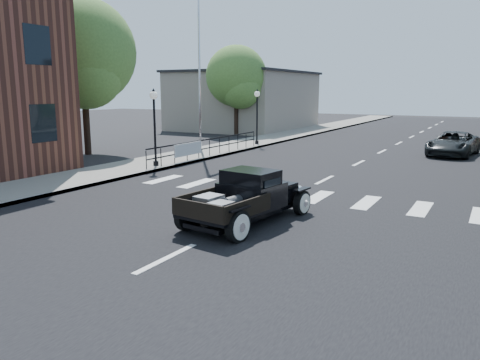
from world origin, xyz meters
The scene contains 14 objects.
ground centered at (0.00, 0.00, 0.00)m, with size 120.00×120.00×0.00m, color black.
road centered at (0.00, 15.00, 0.01)m, with size 14.00×80.00×0.02m, color black.
road_markings centered at (0.00, 10.00, 0.00)m, with size 12.00×60.00×0.06m, color silver, non-canonical shape.
sidewalk_left centered at (-8.50, 15.00, 0.07)m, with size 3.00×80.00×0.15m, color gray.
low_building_left centered at (-15.00, 28.00, 2.50)m, with size 10.00×12.00×5.00m, color gray.
railing centered at (-7.30, 10.00, 0.65)m, with size 0.08×10.00×1.00m, color black, non-canonical shape.
banner centered at (-7.22, 8.00, 0.45)m, with size 0.04×2.20×0.60m, color silver, non-canonical shape.
lamp_post_b centered at (-7.60, 6.00, 1.86)m, with size 0.36×0.36×3.42m, color black, non-canonical shape.
lamp_post_c centered at (-7.60, 16.00, 1.86)m, with size 0.36×0.36×3.42m, color black, non-canonical shape.
flagpole centered at (-9.20, 12.00, 6.47)m, with size 0.12×0.12×12.63m, color silver.
big_tree_near centered at (-14.00, 8.00, 4.18)m, with size 5.70×5.70×8.37m, color #476F2F, non-canonical shape.
big_tree_far centered at (-12.50, 22.00, 3.48)m, with size 4.74×4.74×6.96m, color #476F2F, non-canonical shape.
hotrod_pickup centered at (0.17, 0.21, 0.72)m, with size 1.94×4.17×1.44m, color black, non-canonical shape.
second_car centered at (3.69, 17.27, 0.64)m, with size 2.13×4.61×1.28m, color black.
Camera 1 is at (5.87, -10.36, 3.47)m, focal length 35.00 mm.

